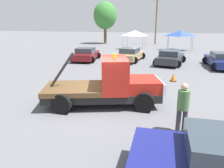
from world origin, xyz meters
TOP-DOWN VIEW (x-y plane):
  - ground_plane at (0.00, 0.00)m, footprint 160.00×160.00m
  - tow_truck at (0.32, 0.11)m, footprint 5.80×3.72m
  - person_near_truck at (3.59, -1.86)m, footprint 0.40×0.40m
  - parked_car_maroon at (-5.57, 11.42)m, footprint 2.91×4.48m
  - parked_car_tan at (-1.17, 12.54)m, footprint 2.72×4.80m
  - parked_car_charcoal at (2.81, 11.64)m, footprint 2.95×4.69m
  - parked_car_navy at (7.07, 11.28)m, footprint 2.64×4.93m
  - canopy_tent_white at (-2.59, 22.65)m, footprint 2.90×2.90m
  - canopy_tent_blue at (3.76, 23.13)m, footprint 3.29×3.29m
  - tree_left at (-9.47, 30.16)m, footprint 4.19×4.19m
  - traffic_cone at (3.21, 5.39)m, footprint 0.40×0.40m
  - utility_pole at (-0.38, 31.31)m, footprint 2.20×0.24m

SIDE VIEW (x-z plane):
  - ground_plane at x=0.00m, z-range 0.00..0.00m
  - traffic_cone at x=3.21m, z-range -0.02..0.53m
  - parked_car_maroon at x=-5.57m, z-range -0.02..1.32m
  - parked_car_navy at x=7.07m, z-range -0.02..1.32m
  - parked_car_charcoal at x=2.81m, z-range -0.02..1.32m
  - parked_car_tan at x=-1.17m, z-range -0.02..1.32m
  - tow_truck at x=0.32m, z-range -0.31..2.20m
  - person_near_truck at x=3.59m, z-range 0.14..1.95m
  - canopy_tent_white at x=-2.59m, z-range 0.97..3.69m
  - canopy_tent_blue at x=3.76m, z-range 0.99..3.77m
  - utility_pole at x=-0.38m, z-range 0.26..8.92m
  - tree_left at x=-9.47m, z-range 1.28..8.76m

